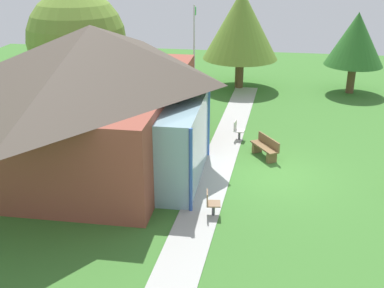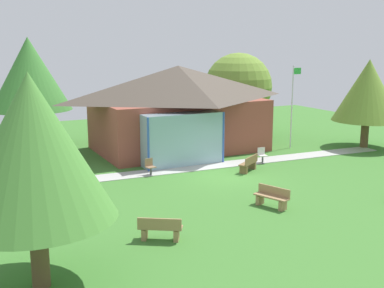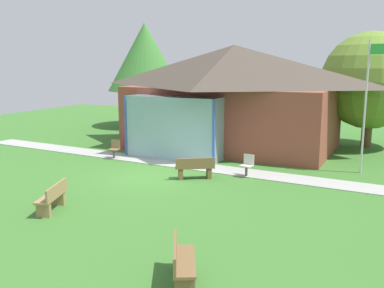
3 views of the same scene
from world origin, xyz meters
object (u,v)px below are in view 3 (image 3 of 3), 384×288
flagpole (367,101)px  bench_rear_near_path (195,169)px  tree_behind_pavilion_right (370,81)px  tree_behind_pavilion_left (145,57)px  pavilion (231,95)px  bench_front_right (182,263)px  patio_chair_west (114,150)px  patio_chair_lawn_spare (247,166)px  bench_front_center (52,198)px

flagpole → bench_rear_near_path: bearing=-146.5°
flagpole → bench_rear_near_path: size_ratio=3.51×
tree_behind_pavilion_right → tree_behind_pavilion_left: bearing=174.2°
pavilion → bench_front_right: 14.65m
flagpole → patio_chair_west: (-10.60, -2.15, -2.50)m
patio_chair_lawn_spare → tree_behind_pavilion_right: 9.77m
flagpole → bench_front_center: bearing=-131.7°
pavilion → tree_behind_pavilion_right: bearing=26.9°
pavilion → bench_rear_near_path: (1.03, -6.49, -2.34)m
flagpole → patio_chair_lawn_spare: size_ratio=6.12×
pavilion → bench_rear_near_path: bearing=-81.0°
flagpole → tree_behind_pavilion_right: (-0.32, 5.97, 0.56)m
pavilion → patio_chair_lawn_spare: pavilion is taller
patio_chair_lawn_spare → patio_chair_west: bearing=5.1°
pavilion → bench_front_right: pavilion is taller
tree_behind_pavilion_right → bench_front_right: bearing=-97.2°
flagpole → patio_chair_lawn_spare: bearing=-147.5°
tree_behind_pavilion_right → patio_chair_west: bearing=-141.7°
bench_front_right → patio_chair_west: patio_chair_west is taller
flagpole → tree_behind_pavilion_left: tree_behind_pavilion_left is taller
bench_front_right → tree_behind_pavilion_right: tree_behind_pavilion_right is taller
flagpole → patio_chair_lawn_spare: (-4.00, -2.55, -2.50)m
bench_front_center → patio_chair_west: patio_chair_west is taller
flagpole → patio_chair_west: flagpole is taller
pavilion → tree_behind_pavilion_left: 9.58m
bench_front_center → tree_behind_pavilion_right: (7.64, 14.93, 3.07)m
pavilion → tree_behind_pavilion_right: 7.21m
patio_chair_west → bench_front_center: bearing=103.9°
bench_front_right → tree_behind_pavilion_right: 17.48m
bench_rear_near_path → tree_behind_pavilion_left: tree_behind_pavilion_left is taller
bench_front_center → bench_front_right: size_ratio=1.02×
bench_front_center → bench_front_right: same height
flagpole → bench_front_center: flagpole is taller
pavilion → bench_rear_near_path: size_ratio=7.35×
flagpole → tree_behind_pavilion_right: size_ratio=0.88×
patio_chair_west → bench_rear_near_path: bearing=154.6°
patio_chair_lawn_spare → flagpole: bearing=-139.0°
tree_behind_pavilion_left → bench_front_center: bearing=-67.3°
bench_front_right → bench_rear_near_path: size_ratio=1.02×
pavilion → tree_behind_pavilion_left: size_ratio=1.57×
patio_chair_west → tree_behind_pavilion_left: (-4.21, 9.58, 4.31)m
pavilion → tree_behind_pavilion_right: size_ratio=1.84×
pavilion → tree_behind_pavilion_right: (6.39, 3.25, 0.74)m
patio_chair_west → patio_chair_lawn_spare: bearing=169.3°
pavilion → tree_behind_pavilion_left: tree_behind_pavilion_left is taller
bench_front_right → bench_rear_near_path: 8.01m
pavilion → flagpole: bearing=-22.1°
pavilion → patio_chair_lawn_spare: 6.37m
bench_rear_near_path → patio_chair_lawn_spare: size_ratio=1.74×
patio_chair_lawn_spare → tree_behind_pavilion_left: size_ratio=0.12×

